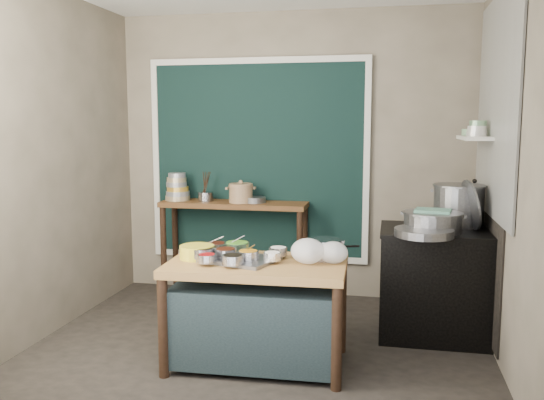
% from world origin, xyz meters
% --- Properties ---
extents(floor, '(3.50, 3.00, 0.02)m').
position_xyz_m(floor, '(0.00, 0.00, -0.01)').
color(floor, '#2C2621').
rests_on(floor, ground).
extents(back_wall, '(3.50, 0.02, 2.80)m').
position_xyz_m(back_wall, '(0.00, 1.51, 1.40)').
color(back_wall, gray).
rests_on(back_wall, floor).
extents(left_wall, '(0.02, 3.00, 2.80)m').
position_xyz_m(left_wall, '(-1.76, 0.00, 1.40)').
color(left_wall, gray).
rests_on(left_wall, floor).
extents(right_wall, '(0.02, 3.00, 2.80)m').
position_xyz_m(right_wall, '(1.76, 0.00, 1.40)').
color(right_wall, gray).
rests_on(right_wall, floor).
extents(curtain_panel, '(2.10, 0.02, 1.90)m').
position_xyz_m(curtain_panel, '(-0.35, 1.47, 1.35)').
color(curtain_panel, black).
rests_on(curtain_panel, back_wall).
extents(curtain_frame, '(2.22, 0.03, 2.02)m').
position_xyz_m(curtain_frame, '(-0.35, 1.46, 1.35)').
color(curtain_frame, beige).
rests_on(curtain_frame, back_wall).
extents(tile_panel, '(0.02, 1.70, 1.70)m').
position_xyz_m(tile_panel, '(1.74, 0.55, 1.85)').
color(tile_panel, '#B2B2AA').
rests_on(tile_panel, right_wall).
extents(soot_patch, '(0.01, 1.30, 1.30)m').
position_xyz_m(soot_patch, '(1.74, 0.65, 0.70)').
color(soot_patch, black).
rests_on(soot_patch, right_wall).
extents(wall_shelf, '(0.22, 0.70, 0.03)m').
position_xyz_m(wall_shelf, '(1.63, 0.85, 1.60)').
color(wall_shelf, beige).
rests_on(wall_shelf, right_wall).
extents(prep_table, '(1.27, 0.76, 0.75)m').
position_xyz_m(prep_table, '(0.05, -0.30, 0.38)').
color(prep_table, olive).
rests_on(prep_table, floor).
extents(back_counter, '(1.45, 0.40, 0.95)m').
position_xyz_m(back_counter, '(-0.55, 1.28, 0.47)').
color(back_counter, brown).
rests_on(back_counter, floor).
extents(stove_block, '(0.90, 0.68, 0.85)m').
position_xyz_m(stove_block, '(1.35, 0.55, 0.42)').
color(stove_block, black).
rests_on(stove_block, floor).
extents(stove_top, '(0.92, 0.69, 0.03)m').
position_xyz_m(stove_top, '(1.35, 0.55, 0.86)').
color(stove_top, black).
rests_on(stove_top, stove_block).
extents(condiment_tray, '(0.62, 0.52, 0.02)m').
position_xyz_m(condiment_tray, '(-0.10, -0.28, 0.76)').
color(condiment_tray, gray).
rests_on(condiment_tray, prep_table).
extents(condiment_bowls, '(0.67, 0.51, 0.07)m').
position_xyz_m(condiment_bowls, '(-0.14, -0.28, 0.81)').
color(condiment_bowls, gray).
rests_on(condiment_bowls, condiment_tray).
extents(yellow_basin, '(0.28, 0.28, 0.10)m').
position_xyz_m(yellow_basin, '(-0.40, -0.28, 0.80)').
color(yellow_basin, gold).
rests_on(yellow_basin, prep_table).
extents(saucepan, '(0.33, 0.33, 0.14)m').
position_xyz_m(saucepan, '(0.50, -0.11, 0.82)').
color(saucepan, gray).
rests_on(saucepan, prep_table).
extents(plastic_bag_a, '(0.28, 0.26, 0.18)m').
position_xyz_m(plastic_bag_a, '(0.41, -0.27, 0.84)').
color(plastic_bag_a, white).
rests_on(plastic_bag_a, prep_table).
extents(plastic_bag_b, '(0.24, 0.22, 0.15)m').
position_xyz_m(plastic_bag_b, '(0.58, -0.23, 0.83)').
color(plastic_bag_b, white).
rests_on(plastic_bag_b, prep_table).
extents(bowl_stack, '(0.25, 0.25, 0.28)m').
position_xyz_m(bowl_stack, '(-1.14, 1.28, 1.07)').
color(bowl_stack, tan).
rests_on(bowl_stack, back_counter).
extents(utensil_cup, '(0.20, 0.20, 0.09)m').
position_xyz_m(utensil_cup, '(-0.83, 1.27, 1.00)').
color(utensil_cup, gray).
rests_on(utensil_cup, back_counter).
extents(ceramic_crock, '(0.31, 0.31, 0.17)m').
position_xyz_m(ceramic_crock, '(-0.47, 1.25, 1.03)').
color(ceramic_crock, '#9A7854').
rests_on(ceramic_crock, back_counter).
extents(wide_bowl, '(0.29, 0.29, 0.05)m').
position_xyz_m(wide_bowl, '(-0.34, 1.27, 0.98)').
color(wide_bowl, gray).
rests_on(wide_bowl, back_counter).
extents(stock_pot, '(0.48, 0.48, 0.34)m').
position_xyz_m(stock_pot, '(1.52, 0.77, 1.05)').
color(stock_pot, gray).
rests_on(stock_pot, stove_top).
extents(pot_lid, '(0.17, 0.42, 0.40)m').
position_xyz_m(pot_lid, '(1.59, 0.58, 1.08)').
color(pot_lid, gray).
rests_on(pot_lid, stove_top).
extents(steamer, '(0.56, 0.56, 0.15)m').
position_xyz_m(steamer, '(1.29, 0.44, 0.96)').
color(steamer, gray).
rests_on(steamer, stove_top).
extents(green_cloth, '(0.30, 0.25, 0.02)m').
position_xyz_m(green_cloth, '(1.29, 0.44, 1.04)').
color(green_cloth, slate).
rests_on(green_cloth, steamer).
extents(shallow_pan, '(0.55, 0.55, 0.06)m').
position_xyz_m(shallow_pan, '(1.21, 0.22, 0.91)').
color(shallow_pan, gray).
rests_on(shallow_pan, stove_top).
extents(shelf_bowl_stack, '(0.16, 0.16, 0.13)m').
position_xyz_m(shelf_bowl_stack, '(1.63, 0.74, 1.67)').
color(shelf_bowl_stack, silver).
rests_on(shelf_bowl_stack, wall_shelf).
extents(shelf_bowl_green, '(0.17, 0.17, 0.05)m').
position_xyz_m(shelf_bowl_green, '(1.63, 1.11, 1.64)').
color(shelf_bowl_green, gray).
rests_on(shelf_bowl_green, wall_shelf).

